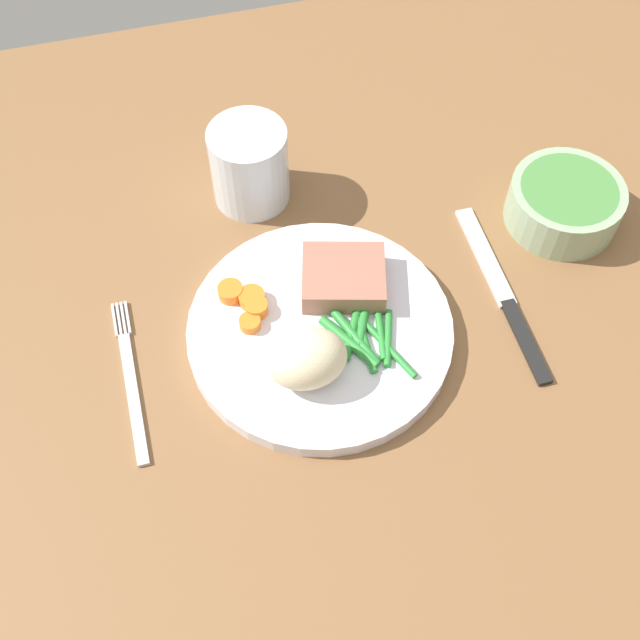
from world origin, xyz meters
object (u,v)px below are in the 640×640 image
at_px(dinner_plate, 320,331).
at_px(water_glass, 250,170).
at_px(salad_bowl, 565,202).
at_px(fork, 131,380).
at_px(meat_portion, 344,278).
at_px(knife, 504,295).

bearing_deg(dinner_plate, water_glass, 97.08).
xyz_separation_m(dinner_plate, salad_bowl, (0.27, 0.07, 0.02)).
distance_m(fork, salad_bowl, 0.45).
xyz_separation_m(dinner_plate, meat_portion, (0.03, 0.04, 0.02)).
bearing_deg(salad_bowl, fork, -170.34).
xyz_separation_m(knife, water_glass, (-0.20, 0.19, 0.03)).
relative_size(meat_portion, fork, 0.45).
distance_m(water_glass, salad_bowl, 0.31).
bearing_deg(fork, salad_bowl, 9.12).
relative_size(dinner_plate, knife, 1.16).
bearing_deg(fork, water_glass, 50.58).
bearing_deg(knife, salad_bowl, 41.50).
distance_m(dinner_plate, fork, 0.17).
height_order(dinner_plate, meat_portion, meat_portion).
bearing_deg(meat_portion, fork, -168.88).
bearing_deg(water_glass, knife, -42.87).
bearing_deg(dinner_plate, meat_portion, 49.40).
height_order(meat_portion, knife, meat_portion).
distance_m(meat_portion, fork, 0.21).
bearing_deg(fork, dinner_plate, 0.32).
height_order(meat_portion, water_glass, water_glass).
bearing_deg(knife, water_glass, 138.76).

